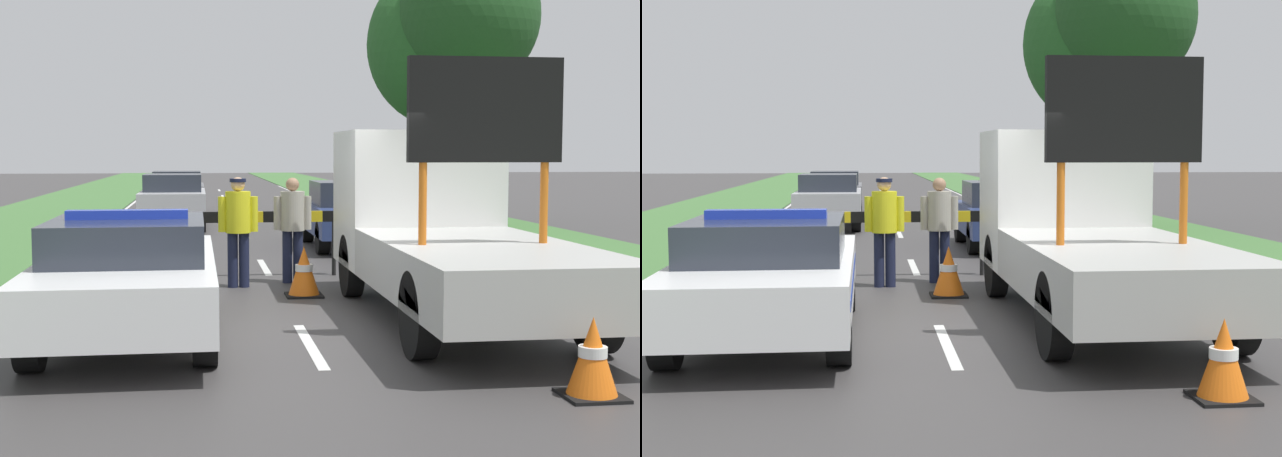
{
  "view_description": "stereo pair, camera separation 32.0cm",
  "coord_description": "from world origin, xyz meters",
  "views": [
    {
      "loc": [
        -1.18,
        -10.48,
        2.07
      ],
      "look_at": [
        0.37,
        0.78,
        1.1
      ],
      "focal_mm": 50.0,
      "sensor_mm": 36.0,
      "label": 1
    },
    {
      "loc": [
        -0.86,
        -10.52,
        2.07
      ],
      "look_at": [
        0.37,
        0.78,
        1.1
      ],
      "focal_mm": 50.0,
      "sensor_mm": 36.0,
      "label": 2
    }
  ],
  "objects": [
    {
      "name": "lane_markings",
      "position": [
        0.0,
        14.14,
        0.0
      ],
      "size": [
        7.69,
        60.08,
        0.01
      ],
      "color": "silver",
      "rests_on": "ground"
    },
    {
      "name": "police_car",
      "position": [
        -1.95,
        -0.39,
        0.72
      ],
      "size": [
        1.89,
        4.97,
        1.44
      ],
      "rotation": [
        0.0,
        0.0,
        0.05
      ],
      "color": "white",
      "rests_on": "ground"
    },
    {
      "name": "queued_car_hatch_blue",
      "position": [
        2.09,
        8.64,
        0.75
      ],
      "size": [
        1.75,
        4.11,
        1.45
      ],
      "rotation": [
        0.0,
        0.0,
        3.14
      ],
      "color": "navy",
      "rests_on": "ground"
    },
    {
      "name": "queued_car_suv_grey",
      "position": [
        -1.85,
        19.84,
        0.77
      ],
      "size": [
        1.76,
        4.04,
        1.45
      ],
      "rotation": [
        0.0,
        0.0,
        3.14
      ],
      "color": "slate",
      "rests_on": "ground"
    },
    {
      "name": "grass_verge_right",
      "position": [
        6.21,
        20.0,
        0.01
      ],
      "size": [
        4.64,
        120.0,
        0.03
      ],
      "color": "#427038",
      "rests_on": "ground"
    },
    {
      "name": "ground_plane",
      "position": [
        0.0,
        0.0,
        0.0
      ],
      "size": [
        160.0,
        160.0,
        0.0
      ],
      "primitive_type": "plane",
      "color": "#3D3A3A"
    },
    {
      "name": "road_barrier",
      "position": [
        -0.1,
        4.31,
        0.91
      ],
      "size": [
        2.99,
        0.08,
        1.09
      ],
      "rotation": [
        0.0,
        0.0,
        0.03
      ],
      "color": "black",
      "rests_on": "ground"
    },
    {
      "name": "grass_verge_left",
      "position": [
        -6.21,
        20.0,
        0.01
      ],
      "size": [
        4.64,
        120.0,
        0.03
      ],
      "color": "#427038",
      "rests_on": "ground"
    },
    {
      "name": "traffic_cone_near_police",
      "position": [
        0.33,
        2.17,
        0.36
      ],
      "size": [
        0.53,
        0.53,
        0.73
      ],
      "color": "black",
      "rests_on": "ground"
    },
    {
      "name": "roadside_tree_mid_left",
      "position": [
        5.82,
        14.25,
        5.09
      ],
      "size": [
        4.48,
        4.48,
        7.46
      ],
      "color": "#4C3823",
      "rests_on": "ground"
    },
    {
      "name": "traffic_cone_centre_front",
      "position": [
        2.11,
        -3.46,
        0.34
      ],
      "size": [
        0.5,
        0.5,
        0.69
      ],
      "color": "black",
      "rests_on": "ground"
    },
    {
      "name": "queued_car_sedan_silver",
      "position": [
        -1.84,
        14.08,
        0.78
      ],
      "size": [
        1.73,
        4.09,
        1.49
      ],
      "rotation": [
        0.0,
        0.0,
        3.14
      ],
      "color": "#B2B2B7",
      "rests_on": "ground"
    },
    {
      "name": "police_officer",
      "position": [
        -0.57,
        3.16,
        1.01
      ],
      "size": [
        0.61,
        0.39,
        1.7
      ],
      "rotation": [
        0.0,
        0.0,
        3.14
      ],
      "color": "#191E38",
      "rests_on": "ground"
    },
    {
      "name": "roadside_tree_near_right",
      "position": [
        6.05,
        12.93,
        5.66
      ],
      "size": [
        3.79,
        3.79,
        7.69
      ],
      "color": "#4C3823",
      "rests_on": "ground"
    },
    {
      "name": "pedestrian_civilian",
      "position": [
        0.31,
        3.54,
        0.98
      ],
      "size": [
        0.6,
        0.38,
        1.67
      ],
      "rotation": [
        0.0,
        0.0,
        0.34
      ],
      "color": "#191E38",
      "rests_on": "ground"
    },
    {
      "name": "work_truck",
      "position": [
        1.95,
        0.73,
        1.13
      ],
      "size": [
        2.11,
        6.22,
        3.11
      ],
      "rotation": [
        0.0,
        0.0,
        3.16
      ],
      "color": "white",
      "rests_on": "ground"
    }
  ]
}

